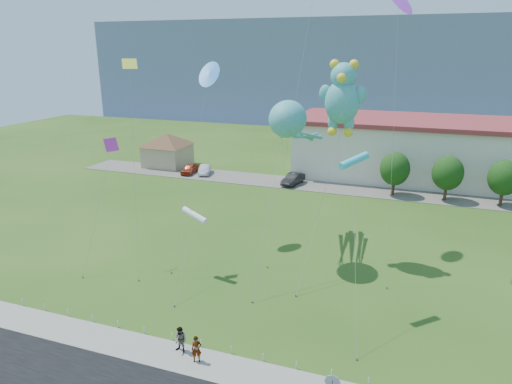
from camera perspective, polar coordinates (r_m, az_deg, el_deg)
ground at (r=30.89m, az=-7.51°, el=-16.89°), size 160.00×160.00×0.00m
sidewalk at (r=28.92m, az=-10.12°, el=-19.61°), size 80.00×2.50×0.10m
parking_strip at (r=61.27m, az=7.41°, el=0.86°), size 70.00×6.00×0.06m
hill_ridge at (r=143.11m, az=15.28°, el=14.89°), size 160.00×50.00×25.00m
pavilion at (r=71.91m, az=-11.04°, el=5.61°), size 9.20×9.20×5.00m
rope_fence at (r=29.81m, az=-8.71°, el=-17.78°), size 26.05×0.05×0.50m
tree_near at (r=58.24m, az=16.97°, el=2.79°), size 3.60×3.60×5.47m
tree_mid at (r=58.33m, az=22.85°, el=2.19°), size 3.60×3.60×5.47m
tree_far at (r=59.04m, az=28.64°, el=1.58°), size 3.60×3.60×5.47m
pedestrian_left at (r=27.84m, az=-7.45°, el=-18.91°), size 0.70×0.61×1.62m
pedestrian_right at (r=28.67m, az=-9.41°, el=-17.77°), size 0.89×0.75×1.64m
parked_car_red at (r=67.05m, az=-8.30°, el=2.90°), size 2.01×4.14×1.36m
parked_car_silver at (r=66.45m, az=-6.41°, el=2.81°), size 2.44×4.19×1.30m
parked_car_black at (r=61.05m, az=4.65°, el=1.64°), size 2.36×4.71×1.48m
octopus_kite at (r=38.10m, az=4.56°, el=8.17°), size 2.95×15.48×13.54m
teddy_bear_kite at (r=37.89m, az=10.75°, el=11.67°), size 3.79×9.66×16.59m
small_kite_pink at (r=38.59m, az=-17.99°, el=3.99°), size 1.45×4.85×10.43m
small_kite_white at (r=35.79m, az=-7.72°, el=-2.97°), size 1.09×6.27×5.44m
small_kite_blue at (r=41.78m, az=-5.98°, el=13.96°), size 1.80×9.62×15.92m
small_kite_yellow at (r=37.22m, az=-15.38°, el=11.80°), size 2.71×4.71×16.70m
small_kite_purple at (r=37.98m, az=17.39°, el=21.24°), size 2.25×6.37×21.61m
small_kite_cyan at (r=30.26m, az=12.15°, el=3.66°), size 1.99×7.36×10.87m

